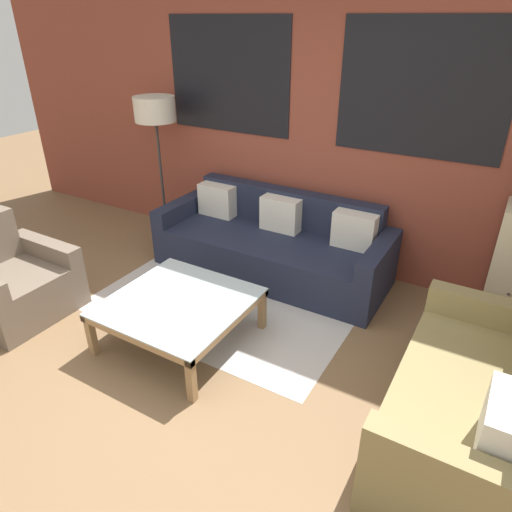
{
  "coord_description": "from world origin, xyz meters",
  "views": [
    {
      "loc": [
        1.77,
        -1.68,
        2.33
      ],
      "look_at": [
        0.06,
        1.23,
        0.55
      ],
      "focal_mm": 32.0,
      "sensor_mm": 36.0,
      "label": 1
    }
  ],
  "objects_px": {
    "settee_vintage": "(474,405)",
    "coffee_table": "(179,306)",
    "couch_dark": "(273,246)",
    "floor_lamp": "(155,115)",
    "armchair_corner": "(14,284)"
  },
  "relations": [
    {
      "from": "couch_dark",
      "to": "armchair_corner",
      "type": "distance_m",
      "value": 2.39
    },
    {
      "from": "couch_dark",
      "to": "armchair_corner",
      "type": "xyz_separation_m",
      "value": [
        -1.59,
        -1.78,
        -0.0
      ]
    },
    {
      "from": "armchair_corner",
      "to": "couch_dark",
      "type": "bearing_deg",
      "value": 48.24
    },
    {
      "from": "floor_lamp",
      "to": "armchair_corner",
      "type": "bearing_deg",
      "value": -93.33
    },
    {
      "from": "settee_vintage",
      "to": "armchair_corner",
      "type": "distance_m",
      "value": 3.67
    },
    {
      "from": "floor_lamp",
      "to": "coffee_table",
      "type": "bearing_deg",
      "value": -46.48
    },
    {
      "from": "armchair_corner",
      "to": "floor_lamp",
      "type": "height_order",
      "value": "floor_lamp"
    },
    {
      "from": "couch_dark",
      "to": "settee_vintage",
      "type": "height_order",
      "value": "settee_vintage"
    },
    {
      "from": "settee_vintage",
      "to": "coffee_table",
      "type": "relative_size",
      "value": 1.54
    },
    {
      "from": "settee_vintage",
      "to": "coffee_table",
      "type": "xyz_separation_m",
      "value": [
        -2.14,
        -0.1,
        0.02
      ]
    },
    {
      "from": "couch_dark",
      "to": "settee_vintage",
      "type": "xyz_separation_m",
      "value": [
        2.05,
        -1.29,
        0.03
      ]
    },
    {
      "from": "coffee_table",
      "to": "floor_lamp",
      "type": "height_order",
      "value": "floor_lamp"
    },
    {
      "from": "couch_dark",
      "to": "armchair_corner",
      "type": "height_order",
      "value": "armchair_corner"
    },
    {
      "from": "couch_dark",
      "to": "coffee_table",
      "type": "relative_size",
      "value": 2.26
    },
    {
      "from": "armchair_corner",
      "to": "floor_lamp",
      "type": "distance_m",
      "value": 2.19
    }
  ]
}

